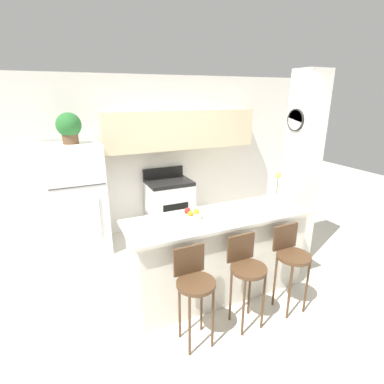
% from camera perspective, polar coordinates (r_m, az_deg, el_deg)
% --- Properties ---
extents(ground_plane, '(14.00, 14.00, 0.00)m').
position_cam_1_polar(ground_plane, '(3.80, 4.91, -18.39)').
color(ground_plane, beige).
extents(wall_back, '(5.60, 0.38, 2.55)m').
position_cam_1_polar(wall_back, '(5.07, -4.97, 8.78)').
color(wall_back, white).
rests_on(wall_back, ground_plane).
extents(pillar_right, '(0.38, 0.32, 2.55)m').
position_cam_1_polar(pillar_right, '(4.19, 20.06, 3.51)').
color(pillar_right, white).
rests_on(pillar_right, ground_plane).
extents(counter_bar, '(2.11, 0.68, 0.99)m').
position_cam_1_polar(counter_bar, '(3.53, 5.13, -11.85)').
color(counter_bar, silver).
rests_on(counter_bar, ground_plane).
extents(refrigerator, '(0.75, 0.70, 1.62)m').
position_cam_1_polar(refrigerator, '(4.62, -20.86, -1.37)').
color(refrigerator, white).
rests_on(refrigerator, ground_plane).
extents(stove_range, '(0.71, 0.59, 1.07)m').
position_cam_1_polar(stove_range, '(5.06, -4.32, -2.68)').
color(stove_range, white).
rests_on(stove_range, ground_plane).
extents(bar_stool_left, '(0.36, 0.36, 0.95)m').
position_cam_1_polar(bar_stool_left, '(2.84, 0.41, -16.98)').
color(bar_stool_left, '#4C331E').
rests_on(bar_stool_left, ground_plane).
extents(bar_stool_mid, '(0.36, 0.36, 0.95)m').
position_cam_1_polar(bar_stool_mid, '(3.08, 10.29, -14.19)').
color(bar_stool_mid, '#4C331E').
rests_on(bar_stool_mid, ground_plane).
extents(bar_stool_right, '(0.36, 0.36, 0.95)m').
position_cam_1_polar(bar_stool_right, '(3.40, 18.32, -11.56)').
color(bar_stool_right, '#4C331E').
rests_on(bar_stool_right, ground_plane).
extents(potted_plant_on_fridge, '(0.33, 0.33, 0.41)m').
position_cam_1_polar(potted_plant_on_fridge, '(4.41, -22.39, 11.40)').
color(potted_plant_on_fridge, brown).
rests_on(potted_plant_on_fridge, refrigerator).
extents(orchid_vase, '(0.15, 0.15, 0.42)m').
position_cam_1_polar(orchid_vase, '(3.68, 15.74, -1.11)').
color(orchid_vase, white).
rests_on(orchid_vase, counter_bar).
extents(fruit_bowl, '(0.23, 0.23, 0.11)m').
position_cam_1_polar(fruit_bowl, '(3.22, -0.07, -4.37)').
color(fruit_bowl, silver).
rests_on(fruit_bowl, counter_bar).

